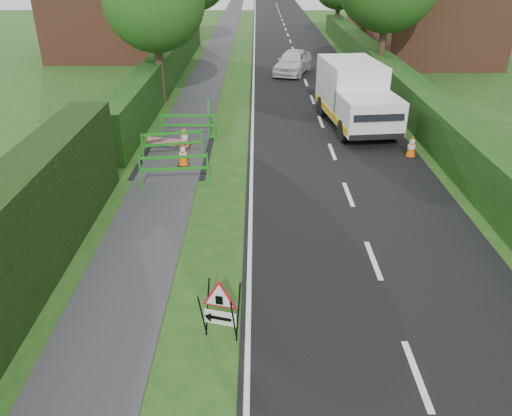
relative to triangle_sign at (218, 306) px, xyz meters
name	(u,v)px	position (x,y,z in m)	size (l,w,h in m)	color
road_surface	(291,44)	(3.38, 33.09, -0.75)	(6.00, 90.00, 0.02)	black
footpath	(220,44)	(-2.12, 33.09, -0.75)	(2.00, 90.00, 0.02)	#2D2D30
hedge_west_far	(168,83)	(-4.12, 20.09, -0.75)	(1.00, 24.00, 1.80)	#14380F
hedge_east	(410,115)	(7.38, 14.09, -0.75)	(1.20, 50.00, 1.50)	#14380F
house_west	(108,10)	(-9.12, 28.09, 2.14)	(7.50, 7.40, 7.88)	brown
house_east_a	(436,14)	(11.88, 26.09, 2.14)	(7.50, 7.40, 7.88)	brown
tree_nw	(154,0)	(-3.72, 16.09, 3.73)	(4.40, 4.40, 6.70)	#2D2116
triangle_sign	(218,306)	(0.00, 0.00, 0.00)	(0.90, 0.90, 1.08)	black
works_van	(355,94)	(4.62, 12.64, 0.54)	(2.70, 5.57, 2.45)	silver
traffic_cone_0	(412,146)	(6.03, 9.14, -0.36)	(0.38, 0.38, 0.79)	black
traffic_cone_1	(388,124)	(5.77, 11.57, -0.36)	(0.38, 0.38, 0.79)	black
traffic_cone_2	(380,110)	(5.89, 13.57, -0.36)	(0.38, 0.38, 0.79)	black
traffic_cone_3	(183,154)	(-1.74, 8.35, -0.36)	(0.38, 0.38, 0.79)	black
traffic_cone_4	(185,137)	(-1.91, 10.12, -0.36)	(0.38, 0.38, 0.79)	black
ped_barrier_0	(174,166)	(-1.79, 6.74, -0.12)	(2.09, 0.58, 1.00)	#187E17
ped_barrier_1	(172,142)	(-2.16, 8.93, -0.12)	(2.09, 0.78, 1.00)	#187E17
ped_barrier_2	(188,123)	(-1.89, 10.96, -0.12)	(2.07, 0.40, 1.00)	#187E17
ped_barrier_3	(209,115)	(-1.20, 12.07, -0.12)	(0.53, 2.08, 1.00)	#187E17
redwhite_plank	(168,154)	(-2.42, 9.39, -0.75)	(1.50, 0.04, 0.25)	red
hatchback_car	(293,62)	(2.80, 22.39, -0.07)	(1.60, 3.98, 1.36)	silver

